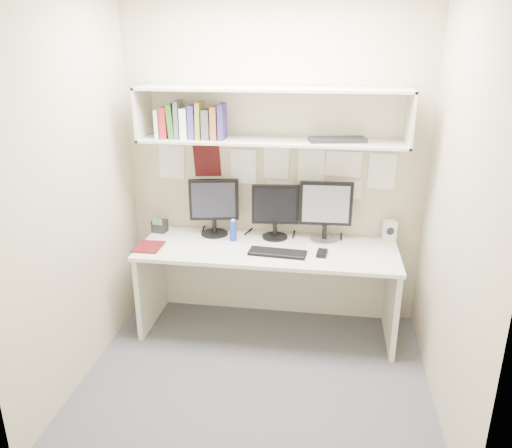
# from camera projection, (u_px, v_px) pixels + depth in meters

# --- Properties ---
(floor) EXTENTS (2.40, 2.00, 0.01)m
(floor) POSITION_uv_depth(u_px,v_px,m) (255.00, 378.00, 3.52)
(floor) COLOR #49494E
(floor) RESTS_ON ground
(wall_back) EXTENTS (2.40, 0.02, 2.60)m
(wall_back) POSITION_uv_depth(u_px,v_px,m) (274.00, 165.00, 4.00)
(wall_back) COLOR tan
(wall_back) RESTS_ON ground
(wall_front) EXTENTS (2.40, 0.02, 2.60)m
(wall_front) POSITION_uv_depth(u_px,v_px,m) (221.00, 271.00, 2.15)
(wall_front) COLOR tan
(wall_front) RESTS_ON ground
(wall_left) EXTENTS (0.02, 2.00, 2.60)m
(wall_left) POSITION_uv_depth(u_px,v_px,m) (73.00, 194.00, 3.24)
(wall_left) COLOR tan
(wall_left) RESTS_ON ground
(wall_right) EXTENTS (0.02, 2.00, 2.60)m
(wall_right) POSITION_uv_depth(u_px,v_px,m) (458.00, 211.00, 2.91)
(wall_right) COLOR tan
(wall_right) RESTS_ON ground
(desk) EXTENTS (2.00, 0.70, 0.73)m
(desk) POSITION_uv_depth(u_px,v_px,m) (267.00, 289.00, 4.00)
(desk) COLOR silver
(desk) RESTS_ON floor
(overhead_hutch) EXTENTS (2.00, 0.38, 0.40)m
(overhead_hutch) POSITION_uv_depth(u_px,v_px,m) (272.00, 114.00, 3.73)
(overhead_hutch) COLOR beige
(overhead_hutch) RESTS_ON wall_back
(pinned_papers) EXTENTS (1.92, 0.01, 0.48)m
(pinned_papers) POSITION_uv_depth(u_px,v_px,m) (274.00, 171.00, 4.02)
(pinned_papers) COLOR white
(pinned_papers) RESTS_ON wall_back
(monitor_left) EXTENTS (0.40, 0.22, 0.47)m
(monitor_left) POSITION_uv_depth(u_px,v_px,m) (214.00, 205.00, 4.06)
(monitor_left) COLOR black
(monitor_left) RESTS_ON desk
(monitor_center) EXTENTS (0.38, 0.21, 0.44)m
(monitor_center) POSITION_uv_depth(u_px,v_px,m) (275.00, 209.00, 3.99)
(monitor_center) COLOR black
(monitor_center) RESTS_ON desk
(monitor_right) EXTENTS (0.42, 0.23, 0.48)m
(monitor_right) POSITION_uv_depth(u_px,v_px,m) (326.00, 209.00, 3.93)
(monitor_right) COLOR #A5A5AA
(monitor_right) RESTS_ON desk
(keyboard) EXTENTS (0.44, 0.19, 0.02)m
(keyboard) POSITION_uv_depth(u_px,v_px,m) (277.00, 253.00, 3.74)
(keyboard) COLOR black
(keyboard) RESTS_ON desk
(mouse) EXTENTS (0.09, 0.12, 0.04)m
(mouse) POSITION_uv_depth(u_px,v_px,m) (322.00, 253.00, 3.72)
(mouse) COLOR black
(mouse) RESTS_ON desk
(speaker) EXTENTS (0.11, 0.11, 0.18)m
(speaker) POSITION_uv_depth(u_px,v_px,m) (389.00, 231.00, 3.95)
(speaker) COLOR silver
(speaker) RESTS_ON desk
(blue_bottle) EXTENTS (0.06, 0.06, 0.18)m
(blue_bottle) POSITION_uv_depth(u_px,v_px,m) (233.00, 231.00, 3.98)
(blue_bottle) COLOR navy
(blue_bottle) RESTS_ON desk
(maroon_notebook) EXTENTS (0.20, 0.24, 0.01)m
(maroon_notebook) POSITION_uv_depth(u_px,v_px,m) (149.00, 247.00, 3.87)
(maroon_notebook) COLOR #540E11
(maroon_notebook) RESTS_ON desk
(desk_phone) EXTENTS (0.13, 0.12, 0.14)m
(desk_phone) POSITION_uv_depth(u_px,v_px,m) (160.00, 226.00, 4.17)
(desk_phone) COLOR black
(desk_phone) RESTS_ON desk
(book_stack) EXTENTS (0.52, 0.17, 0.28)m
(book_stack) POSITION_uv_depth(u_px,v_px,m) (191.00, 122.00, 3.76)
(book_stack) COLOR silver
(book_stack) RESTS_ON overhead_hutch
(hutch_tray) EXTENTS (0.44, 0.23, 0.03)m
(hutch_tray) POSITION_uv_depth(u_px,v_px,m) (337.00, 140.00, 3.66)
(hutch_tray) COLOR black
(hutch_tray) RESTS_ON overhead_hutch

